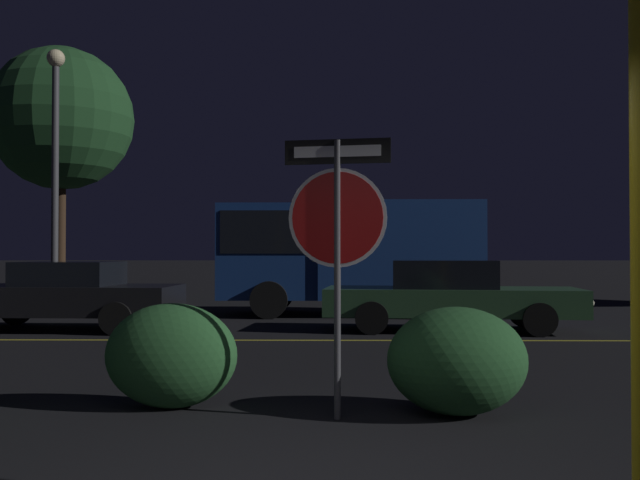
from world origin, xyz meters
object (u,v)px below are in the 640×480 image
Objects in this scene: stop_sign at (337,219)px; passing_car_3 at (450,295)px; hedge_bush_2 at (171,356)px; hedge_bush_3 at (457,361)px; delivery_truck at (342,250)px; street_lamp at (55,149)px; tree_2 at (61,119)px; passing_car_2 at (64,295)px.

stop_sign is 7.57m from passing_car_3.
stop_sign is 1.98× the size of hedge_bush_2.
passing_car_3 is (3.78, 6.74, 0.17)m from hedge_bush_2.
hedge_bush_3 is 0.26× the size of passing_car_3.
delivery_truck is 7.03m from street_lamp.
tree_2 is at bearing -124.63° from passing_car_3.
delivery_truck is (5.38, 3.40, 0.88)m from passing_car_2.
hedge_bush_2 is (-1.57, 0.42, -1.28)m from stop_sign.
stop_sign reaches higher than passing_car_3.
tree_2 is at bearing 121.03° from hedge_bush_3.
passing_car_2 is 0.74× the size of delivery_truck.
passing_car_2 is 6.43m from delivery_truck.
hedge_bush_3 is 0.21× the size of street_lamp.
street_lamp is at bearing 132.74° from stop_sign.
hedge_bush_2 is 11.14m from street_lamp.
street_lamp reaches higher than hedge_bush_2.
tree_2 is at bearing 127.88° from stop_sign.
tree_2 reaches higher than hedge_bush_2.
passing_car_2 is 7.36m from passing_car_3.
hedge_bush_3 is at bearing -58.97° from tree_2.
street_lamp reaches higher than passing_car_2.
stop_sign is at bearing -14.82° from hedge_bush_2.
delivery_truck is at bearing 6.49° from street_lamp.
hedge_bush_2 is 18.40m from tree_2.
stop_sign is 0.40× the size of street_lamp.
delivery_truck is at bearing -33.19° from tree_2.
hedge_bush_2 is at bearing -63.19° from street_lamp.
hedge_bush_2 is 7.73m from passing_car_3.
hedge_bush_3 is at bearing -5.10° from hedge_bush_2.
stop_sign is 0.50× the size of passing_car_3.
tree_2 reaches higher than passing_car_3.
hedge_bush_2 is 0.15× the size of tree_2.
tree_2 is at bearing 57.01° from delivery_truck.
stop_sign is 11.94m from street_lamp.
hedge_bush_3 is (1.09, 0.18, -1.28)m from stop_sign.
passing_car_2 is 0.73× the size of street_lamp.
street_lamp is (-1.22, 2.65, 3.18)m from passing_car_2.
passing_car_2 is at bearing 135.38° from stop_sign.
passing_car_2 is at bearing 131.43° from hedge_bush_3.
street_lamp is (-7.45, 9.72, 3.36)m from hedge_bush_3.
tree_2 reaches higher than hedge_bush_3.
delivery_truck is (0.23, 10.65, -0.23)m from stop_sign.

